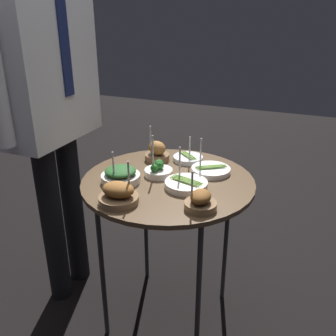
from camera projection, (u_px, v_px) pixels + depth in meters
ground_plane at (168, 313)px, 1.78m from camera, size 8.00×8.00×0.00m
serving_cart at (168, 190)px, 1.52m from camera, size 0.69×0.69×0.70m
bowl_roast_back_left at (201, 201)px, 1.27m from camera, size 0.11×0.11×0.14m
bowl_broccoli_mid_left at (158, 170)px, 1.53m from camera, size 0.12×0.12×0.18m
bowl_asparagus_back_right at (188, 158)px, 1.68m from camera, size 0.13×0.13×0.12m
bowl_spinach_near_rim at (121, 175)px, 1.47m from camera, size 0.15×0.15×0.14m
bowl_asparagus_center at (186, 184)px, 1.43m from camera, size 0.16×0.16×0.15m
bowl_roast_far_rim at (157, 152)px, 1.68m from camera, size 0.11×0.11×0.16m
bowl_roast_mid_right at (119, 194)px, 1.31m from camera, size 0.14×0.14×0.15m
bowl_asparagus_front_center at (211, 170)px, 1.56m from camera, size 0.16×0.16×0.15m
waiter_figure at (46, 86)px, 1.56m from camera, size 0.61×0.23×1.64m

